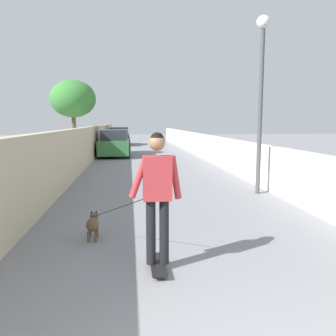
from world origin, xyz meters
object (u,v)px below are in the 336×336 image
(car_near, at_px, (114,144))
(dog, at_px, (93,224))
(car_far, at_px, (119,137))
(person_skateboarder, at_px, (157,188))
(tree_left_mid, at_px, (73,99))
(skateboard, at_px, (158,264))
(lamp_post, at_px, (261,76))

(car_near, bearing_deg, dog, -179.01)
(car_far, bearing_deg, person_skateboarder, -177.22)
(tree_left_mid, distance_m, dog, 15.38)
(tree_left_mid, relative_size, person_skateboarder, 2.45)
(tree_left_mid, distance_m, car_far, 10.31)
(skateboard, distance_m, car_far, 25.98)
(dog, height_order, car_near, car_near)
(lamp_post, bearing_deg, person_skateboarder, 146.11)
(lamp_post, bearing_deg, skateboard, 146.11)
(car_far, bearing_deg, car_near, -180.00)
(car_near, relative_size, car_far, 0.92)
(skateboard, xyz_separation_m, car_near, (16.04, 1.26, 0.65))
(person_skateboarder, relative_size, car_near, 0.46)
(skateboard, height_order, car_near, car_near)
(skateboard, height_order, dog, dog)
(person_skateboarder, height_order, dog, person_skateboarder)
(skateboard, xyz_separation_m, dog, (1.37, 1.00, 0.21))
(dog, relative_size, car_near, 0.43)
(lamp_post, xyz_separation_m, car_near, (11.27, 4.46, -2.53))
(dog, distance_m, car_far, 24.59)
(car_far, bearing_deg, dog, -179.41)
(tree_left_mid, height_order, skateboard, tree_left_mid)
(dog, xyz_separation_m, car_far, (24.58, 0.25, 0.44))
(person_skateboarder, bearing_deg, lamp_post, -33.89)
(tree_left_mid, bearing_deg, car_far, -13.35)
(lamp_post, xyz_separation_m, car_far, (21.17, 4.46, -2.53))
(lamp_post, distance_m, skateboard, 6.57)
(dog, bearing_deg, person_skateboarder, -143.64)
(tree_left_mid, height_order, car_far, tree_left_mid)
(person_skateboarder, distance_m, car_far, 25.98)
(person_skateboarder, bearing_deg, car_far, 2.78)
(person_skateboarder, bearing_deg, car_near, 4.49)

